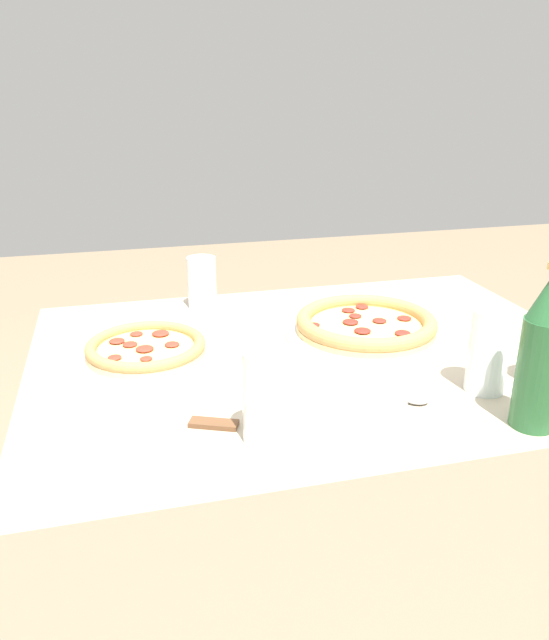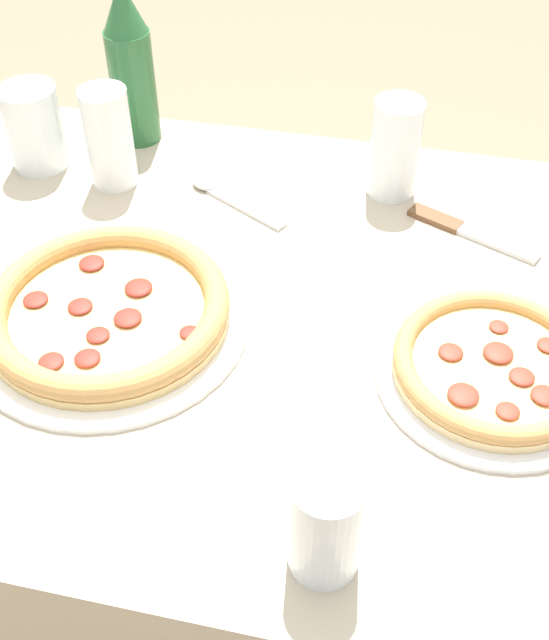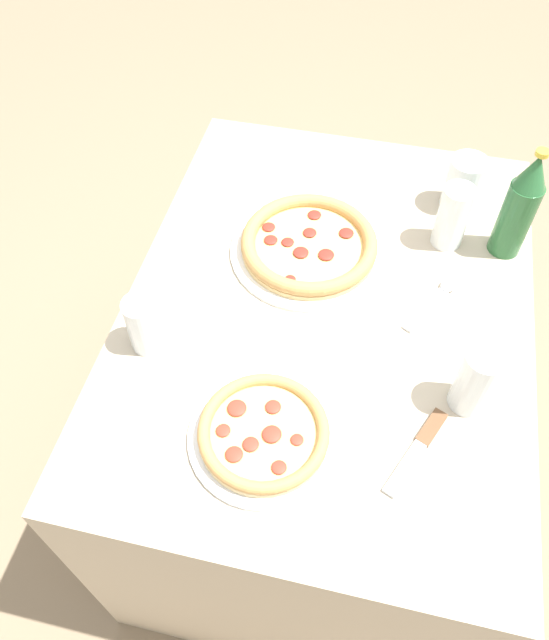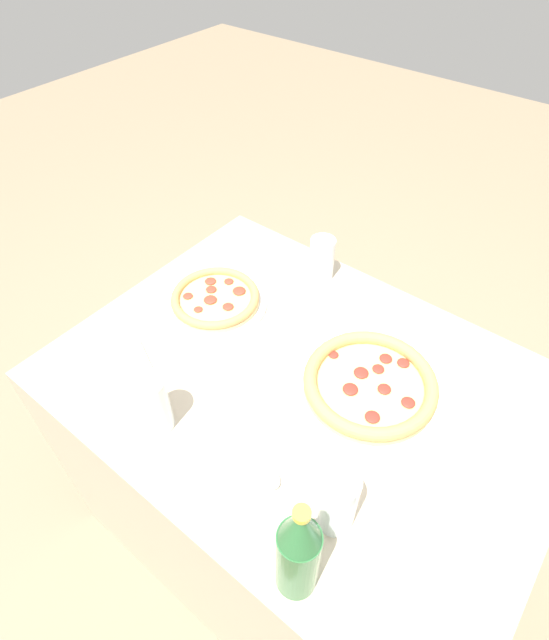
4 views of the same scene
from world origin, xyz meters
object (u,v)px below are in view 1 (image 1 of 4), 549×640
(spoon, at_px, (392,397))
(beer_bottle, at_px, (543,352))
(pizza_margherita, at_px, (366,325))
(glass_water, at_px, (202,285))
(pizza_salami, at_px, (146,350))
(knife, at_px, (184,422))
(glass_red_wine, at_px, (267,401))
(glass_cola, at_px, (488,354))

(spoon, bearing_deg, beer_bottle, -36.73)
(pizza_margherita, distance_m, glass_water, 0.39)
(pizza_salami, height_order, beer_bottle, beer_bottle)
(pizza_salami, bearing_deg, spoon, -35.43)
(knife, distance_m, spoon, 0.34)
(glass_red_wine, bearing_deg, spoon, 16.04)
(pizza_salami, xyz_separation_m, spoon, (0.38, -0.27, -0.01))
(beer_bottle, distance_m, spoon, 0.24)
(pizza_salami, height_order, glass_red_wine, glass_red_wine)
(beer_bottle, bearing_deg, knife, 164.96)
(knife, bearing_deg, beer_bottle, -15.04)
(glass_water, relative_size, glass_cola, 0.83)
(glass_red_wine, xyz_separation_m, spoon, (0.23, 0.07, -0.06))
(glass_water, bearing_deg, beer_bottle, -58.35)
(pizza_margherita, height_order, beer_bottle, beer_bottle)
(pizza_salami, distance_m, glass_red_wine, 0.37)
(pizza_salami, bearing_deg, knife, -81.43)
(glass_red_wine, xyz_separation_m, glass_cola, (0.39, 0.06, 0.00))
(pizza_margherita, xyz_separation_m, spoon, (-0.07, -0.28, -0.02))
(pizza_margherita, bearing_deg, pizza_salami, -178.99)
(glass_red_wine, height_order, beer_bottle, beer_bottle)
(pizza_margherita, distance_m, glass_cola, 0.30)
(glass_cola, xyz_separation_m, beer_bottle, (0.01, -0.12, 0.05))
(pizza_salami, bearing_deg, glass_cola, -26.84)
(pizza_salami, relative_size, spoon, 1.63)
(glass_water, bearing_deg, glass_cola, -53.26)
(glass_cola, height_order, beer_bottle, beer_bottle)
(glass_water, bearing_deg, pizza_salami, -119.35)
(glass_water, height_order, spoon, glass_water)
(pizza_margherita, relative_size, spoon, 2.09)
(glass_water, xyz_separation_m, knife, (-0.11, -0.52, -0.05))
(pizza_margherita, height_order, glass_water, glass_water)
(glass_cola, relative_size, spoon, 0.90)
(beer_bottle, relative_size, spoon, 1.59)
(glass_cola, xyz_separation_m, spoon, (-0.17, 0.01, -0.06))
(glass_red_wine, bearing_deg, beer_bottle, -8.76)
(pizza_margherita, relative_size, pizza_salami, 1.28)
(pizza_margherita, bearing_deg, glass_water, 140.18)
(beer_bottle, bearing_deg, glass_cola, 92.58)
(glass_red_wine, bearing_deg, knife, 145.80)
(pizza_salami, bearing_deg, pizza_margherita, 1.01)
(glass_water, bearing_deg, knife, -101.59)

